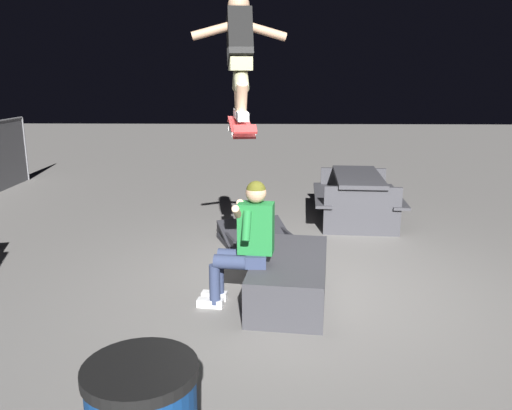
{
  "coord_description": "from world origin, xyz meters",
  "views": [
    {
      "loc": [
        -5.17,
        0.42,
        2.24
      ],
      "look_at": [
        -0.39,
        0.54,
        1.05
      ],
      "focal_mm": 36.1,
      "sensor_mm": 36.0,
      "label": 1
    }
  ],
  "objects_px": {
    "skateboard": "(241,127)",
    "skater_airborne": "(240,51)",
    "person_sitting_on_ledge": "(246,239)",
    "ledge_box_main": "(290,277)",
    "picnic_table_back": "(357,190)",
    "kicker_ramp": "(258,240)"
  },
  "relations": [
    {
      "from": "person_sitting_on_ledge",
      "to": "skateboard",
      "type": "bearing_deg",
      "value": 32.17
    },
    {
      "from": "person_sitting_on_ledge",
      "to": "kicker_ramp",
      "type": "relative_size",
      "value": 1.05
    },
    {
      "from": "skateboard",
      "to": "skater_airborne",
      "type": "bearing_deg",
      "value": 7.65
    },
    {
      "from": "ledge_box_main",
      "to": "picnic_table_back",
      "type": "bearing_deg",
      "value": -21.67
    },
    {
      "from": "person_sitting_on_ledge",
      "to": "kicker_ramp",
      "type": "distance_m",
      "value": 2.07
    },
    {
      "from": "ledge_box_main",
      "to": "person_sitting_on_ledge",
      "type": "bearing_deg",
      "value": 113.52
    },
    {
      "from": "ledge_box_main",
      "to": "skater_airborne",
      "type": "relative_size",
      "value": 1.38
    },
    {
      "from": "skateboard",
      "to": "skater_airborne",
      "type": "distance_m",
      "value": 0.69
    },
    {
      "from": "skateboard",
      "to": "kicker_ramp",
      "type": "xyz_separation_m",
      "value": [
        1.89,
        -0.12,
        -1.73
      ]
    },
    {
      "from": "skater_airborne",
      "to": "picnic_table_back",
      "type": "relative_size",
      "value": 0.63
    },
    {
      "from": "person_sitting_on_ledge",
      "to": "picnic_table_back",
      "type": "distance_m",
      "value": 3.56
    },
    {
      "from": "ledge_box_main",
      "to": "picnic_table_back",
      "type": "xyz_separation_m",
      "value": [
        2.97,
        -1.18,
        0.28
      ]
    },
    {
      "from": "ledge_box_main",
      "to": "picnic_table_back",
      "type": "distance_m",
      "value": 3.21
    },
    {
      "from": "ledge_box_main",
      "to": "person_sitting_on_ledge",
      "type": "relative_size",
      "value": 1.2
    },
    {
      "from": "skateboard",
      "to": "picnic_table_back",
      "type": "distance_m",
      "value": 3.74
    },
    {
      "from": "ledge_box_main",
      "to": "picnic_table_back",
      "type": "relative_size",
      "value": 0.86
    },
    {
      "from": "skateboard",
      "to": "skater_airborne",
      "type": "height_order",
      "value": "skater_airborne"
    },
    {
      "from": "ledge_box_main",
      "to": "kicker_ramp",
      "type": "xyz_separation_m",
      "value": [
        1.77,
        0.37,
        -0.17
      ]
    },
    {
      "from": "kicker_ramp",
      "to": "skateboard",
      "type": "bearing_deg",
      "value": 176.32
    },
    {
      "from": "person_sitting_on_ledge",
      "to": "skateboard",
      "type": "height_order",
      "value": "skateboard"
    },
    {
      "from": "skater_airborne",
      "to": "skateboard",
      "type": "bearing_deg",
      "value": -172.35
    },
    {
      "from": "person_sitting_on_ledge",
      "to": "skateboard",
      "type": "relative_size",
      "value": 1.24
    }
  ]
}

